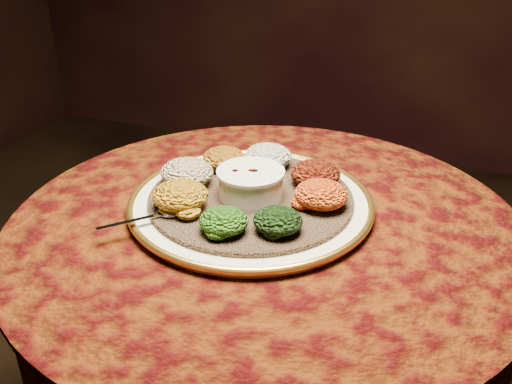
% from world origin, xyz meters
% --- Properties ---
extents(table, '(0.96, 0.96, 0.73)m').
position_xyz_m(table, '(0.00, 0.00, 0.55)').
color(table, black).
rests_on(table, ground).
extents(platter, '(0.47, 0.47, 0.02)m').
position_xyz_m(platter, '(-0.04, 0.03, 0.75)').
color(platter, silver).
rests_on(platter, table).
extents(injera, '(0.52, 0.52, 0.01)m').
position_xyz_m(injera, '(-0.04, 0.03, 0.76)').
color(injera, brown).
rests_on(injera, platter).
extents(stew_bowl, '(0.13, 0.13, 0.05)m').
position_xyz_m(stew_bowl, '(-0.04, 0.03, 0.79)').
color(stew_bowl, silver).
rests_on(stew_bowl, injera).
extents(spoon, '(0.11, 0.11, 0.01)m').
position_xyz_m(spoon, '(-0.16, -0.09, 0.77)').
color(spoon, silver).
rests_on(spoon, injera).
extents(portion_ayib, '(0.10, 0.09, 0.05)m').
position_xyz_m(portion_ayib, '(-0.05, 0.17, 0.79)').
color(portion_ayib, beige).
rests_on(portion_ayib, injera).
extents(portion_kitfo, '(0.10, 0.09, 0.05)m').
position_xyz_m(portion_kitfo, '(0.06, 0.12, 0.79)').
color(portion_kitfo, black).
rests_on(portion_kitfo, injera).
extents(portion_tikil, '(0.10, 0.09, 0.05)m').
position_xyz_m(portion_tikil, '(0.09, 0.04, 0.79)').
color(portion_tikil, '#AE780E').
rests_on(portion_tikil, injera).
extents(portion_gomen, '(0.09, 0.08, 0.04)m').
position_xyz_m(portion_gomen, '(0.05, -0.07, 0.78)').
color(portion_gomen, black).
rests_on(portion_gomen, injera).
extents(portion_mixveg, '(0.08, 0.08, 0.04)m').
position_xyz_m(portion_mixveg, '(-0.04, -0.10, 0.78)').
color(portion_mixveg, '#923B09').
rests_on(portion_mixveg, injera).
extents(portion_kik, '(0.10, 0.10, 0.05)m').
position_xyz_m(portion_kik, '(-0.15, -0.05, 0.79)').
color(portion_kik, '#B57C0F').
rests_on(portion_kik, injera).
extents(portion_timatim, '(0.11, 0.10, 0.05)m').
position_xyz_m(portion_timatim, '(-0.17, 0.04, 0.79)').
color(portion_timatim, maroon).
rests_on(portion_timatim, injera).
extents(portion_shiro, '(0.09, 0.09, 0.04)m').
position_xyz_m(portion_shiro, '(-0.13, 0.13, 0.78)').
color(portion_shiro, '#8A4810').
rests_on(portion_shiro, injera).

